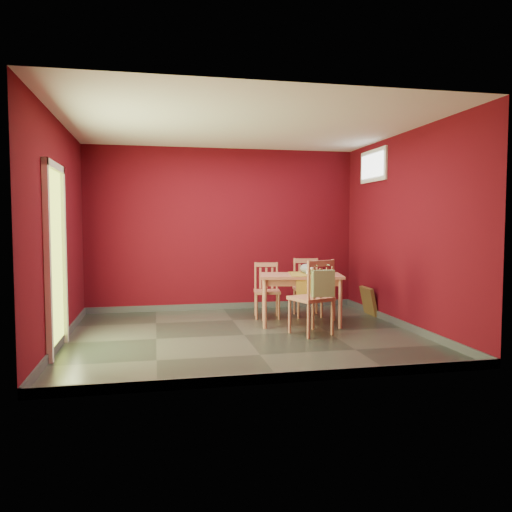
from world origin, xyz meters
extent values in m
plane|color=#2D342D|center=(0.00, 0.00, 0.00)|extent=(4.50, 4.50, 0.00)
plane|color=#520812|center=(0.00, 2.00, 1.35)|extent=(4.50, 0.00, 4.50)
plane|color=#520812|center=(0.00, -2.00, 1.35)|extent=(4.50, 0.00, 4.50)
plane|color=#520812|center=(-2.25, 0.00, 1.35)|extent=(0.00, 4.00, 4.00)
plane|color=#520812|center=(2.25, 0.00, 1.35)|extent=(0.00, 4.00, 4.00)
plane|color=white|center=(0.00, 0.00, 2.70)|extent=(4.50, 4.50, 0.00)
cube|color=#3F4244|center=(0.00, 1.99, 0.05)|extent=(4.50, 0.02, 0.10)
cube|color=#3F4244|center=(0.00, -1.99, 0.05)|extent=(4.50, 0.02, 0.10)
cube|color=#3F4244|center=(-2.24, 0.00, 0.05)|extent=(0.03, 4.00, 0.10)
cube|color=#3F4244|center=(2.24, 0.00, 0.05)|extent=(0.03, 4.00, 0.10)
cube|color=#B7D838|center=(-2.24, -0.40, 1.02)|extent=(0.02, 0.85, 2.05)
cube|color=white|center=(-2.21, -0.86, 1.06)|extent=(0.06, 0.08, 2.13)
cube|color=white|center=(-2.21, 0.06, 1.06)|extent=(0.06, 0.08, 2.13)
cube|color=white|center=(-2.21, -0.40, 2.09)|extent=(0.06, 1.01, 0.08)
cube|color=white|center=(2.23, 1.00, 2.35)|extent=(0.03, 0.90, 0.50)
cube|color=white|center=(2.21, 1.00, 2.35)|extent=(0.02, 0.76, 0.36)
cube|color=silver|center=(1.60, 1.99, 0.30)|extent=(0.08, 0.02, 0.12)
cube|color=#AD6650|center=(0.91, 0.50, 0.70)|extent=(1.26, 0.88, 0.04)
cube|color=#AD6650|center=(0.91, 0.50, 0.64)|extent=(1.13, 0.75, 0.10)
cylinder|color=#AD6650|center=(0.35, 0.32, 0.34)|extent=(0.05, 0.05, 0.68)
cylinder|color=#AD6650|center=(0.46, 0.87, 0.34)|extent=(0.05, 0.05, 0.68)
cylinder|color=#AD6650|center=(1.37, 0.13, 0.34)|extent=(0.05, 0.05, 0.68)
cylinder|color=#AD6650|center=(1.48, 0.68, 0.34)|extent=(0.05, 0.05, 0.68)
cube|color=olive|center=(0.91, 0.50, 0.73)|extent=(0.43, 0.69, 0.01)
cube|color=olive|center=(0.91, 0.17, 0.56)|extent=(0.31, 0.07, 0.32)
cube|color=#AD6650|center=(0.55, 1.10, 0.40)|extent=(0.45, 0.45, 0.04)
cylinder|color=#AD6650|center=(0.36, 0.96, 0.19)|extent=(0.03, 0.03, 0.38)
cylinder|color=#AD6650|center=(0.41, 1.29, 0.19)|extent=(0.03, 0.03, 0.38)
cylinder|color=#AD6650|center=(0.69, 0.90, 0.19)|extent=(0.03, 0.03, 0.38)
cylinder|color=#AD6650|center=(0.75, 1.24, 0.19)|extent=(0.03, 0.03, 0.38)
cylinder|color=#AD6650|center=(0.41, 1.29, 0.63)|extent=(0.03, 0.03, 0.42)
cylinder|color=#AD6650|center=(0.75, 1.24, 0.63)|extent=(0.03, 0.03, 0.42)
cube|color=#AD6650|center=(0.58, 1.26, 0.81)|extent=(0.36, 0.09, 0.07)
cube|color=#AD6650|center=(0.49, 1.28, 0.60)|extent=(0.04, 0.02, 0.33)
cube|color=#AD6650|center=(0.58, 1.26, 0.60)|extent=(0.04, 0.02, 0.33)
cube|color=#AD6650|center=(0.67, 1.25, 0.60)|extent=(0.04, 0.02, 0.33)
cube|color=#AD6650|center=(1.21, 1.10, 0.43)|extent=(0.46, 0.46, 0.04)
cylinder|color=#AD6650|center=(1.01, 0.95, 0.20)|extent=(0.04, 0.04, 0.41)
cylinder|color=#AD6650|center=(1.05, 1.30, 0.20)|extent=(0.04, 0.04, 0.41)
cylinder|color=#AD6650|center=(1.37, 0.91, 0.20)|extent=(0.04, 0.04, 0.41)
cylinder|color=#AD6650|center=(1.41, 1.26, 0.20)|extent=(0.04, 0.04, 0.41)
cylinder|color=#AD6650|center=(1.05, 1.30, 0.67)|extent=(0.04, 0.04, 0.45)
cylinder|color=#AD6650|center=(1.41, 1.26, 0.67)|extent=(0.04, 0.04, 0.45)
cube|color=#AD6650|center=(1.23, 1.28, 0.86)|extent=(0.38, 0.08, 0.07)
cube|color=#AD6650|center=(1.13, 1.29, 0.63)|extent=(0.04, 0.02, 0.35)
cube|color=#AD6650|center=(1.23, 1.28, 0.63)|extent=(0.04, 0.02, 0.35)
cube|color=#AD6650|center=(1.33, 1.27, 0.63)|extent=(0.04, 0.02, 0.35)
cube|color=#AD6650|center=(0.87, -0.12, 0.47)|extent=(0.60, 0.60, 0.04)
cylinder|color=#AD6650|center=(0.98, 0.13, 0.23)|extent=(0.04, 0.04, 0.45)
cylinder|color=#AD6650|center=(1.12, -0.24, 0.23)|extent=(0.04, 0.04, 0.45)
cylinder|color=#AD6650|center=(0.61, -0.01, 0.23)|extent=(0.04, 0.04, 0.45)
cylinder|color=#AD6650|center=(0.75, -0.38, 0.23)|extent=(0.04, 0.04, 0.45)
cylinder|color=#AD6650|center=(1.12, -0.24, 0.74)|extent=(0.04, 0.04, 0.49)
cylinder|color=#AD6650|center=(0.75, -0.38, 0.74)|extent=(0.04, 0.04, 0.49)
cube|color=#AD6650|center=(0.94, -0.31, 0.94)|extent=(0.40, 0.19, 0.08)
cube|color=#AD6650|center=(1.04, -0.27, 0.70)|extent=(0.04, 0.03, 0.38)
cube|color=#AD6650|center=(0.94, -0.31, 0.70)|extent=(0.04, 0.03, 0.38)
cube|color=#AD6650|center=(0.84, -0.35, 0.70)|extent=(0.04, 0.03, 0.38)
cube|color=#8CA96C|center=(0.94, -0.39, 0.70)|extent=(0.28, 0.09, 0.34)
cylinder|color=#8CA96C|center=(0.86, -0.33, 0.93)|extent=(0.01, 0.14, 0.01)
cylinder|color=#8CA96C|center=(1.02, -0.33, 0.93)|extent=(0.01, 0.14, 0.01)
cube|color=brown|center=(2.19, 1.01, 0.22)|extent=(0.16, 0.45, 0.44)
cube|color=black|center=(2.19, 1.01, 0.22)|extent=(0.10, 0.31, 0.31)
camera|label=1|loc=(-1.13, -6.32, 1.46)|focal=35.00mm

